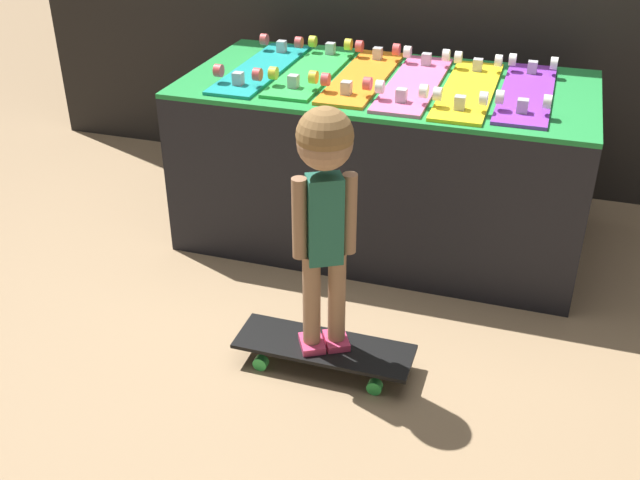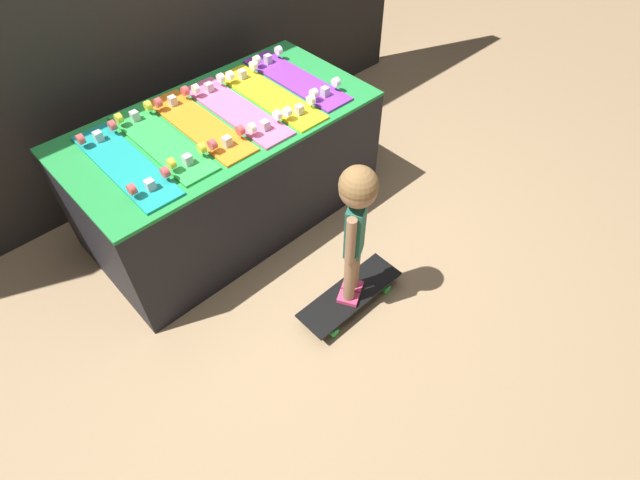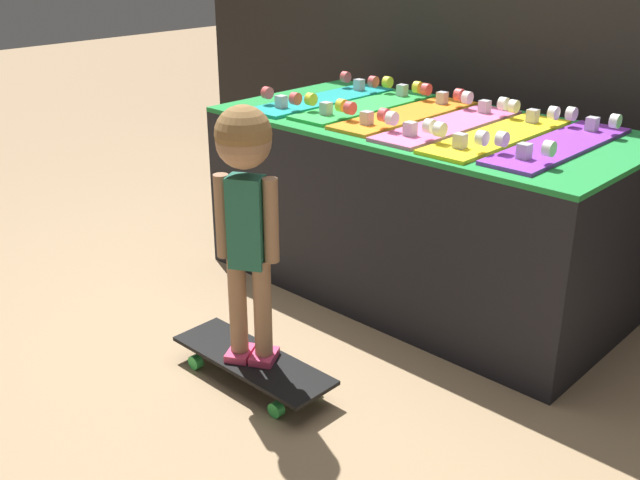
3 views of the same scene
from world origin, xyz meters
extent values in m
plane|color=#9E7F5B|center=(0.00, 0.00, 0.00)|extent=(16.00, 16.00, 0.00)
cube|color=black|center=(0.00, 0.50, 0.35)|extent=(1.72, 0.89, 0.71)
cube|color=#23893D|center=(0.00, 0.50, 0.72)|extent=(1.72, 0.89, 0.02)
cube|color=teal|center=(-0.57, 0.48, 0.74)|extent=(0.20, 0.77, 0.01)
cube|color=#B7B7BC|center=(-0.57, 0.74, 0.77)|extent=(0.04, 0.04, 0.05)
cylinder|color=#D84C4C|center=(-0.48, 0.74, 0.79)|extent=(0.03, 0.05, 0.05)
cylinder|color=#D84C4C|center=(-0.66, 0.74, 0.79)|extent=(0.03, 0.05, 0.05)
cube|color=#B7B7BC|center=(-0.57, 0.23, 0.77)|extent=(0.04, 0.04, 0.05)
cylinder|color=#D84C4C|center=(-0.48, 0.23, 0.79)|extent=(0.03, 0.05, 0.05)
cylinder|color=#D84C4C|center=(-0.66, 0.23, 0.79)|extent=(0.03, 0.05, 0.05)
cube|color=green|center=(-0.34, 0.52, 0.74)|extent=(0.20, 0.77, 0.01)
cube|color=#B7B7BC|center=(-0.34, 0.78, 0.77)|extent=(0.04, 0.04, 0.05)
cylinder|color=yellow|center=(-0.26, 0.78, 0.79)|extent=(0.03, 0.05, 0.05)
cylinder|color=yellow|center=(-0.43, 0.78, 0.79)|extent=(0.03, 0.05, 0.05)
cube|color=#B7B7BC|center=(-0.34, 0.26, 0.77)|extent=(0.04, 0.04, 0.05)
cylinder|color=yellow|center=(-0.26, 0.26, 0.79)|extent=(0.03, 0.05, 0.05)
cylinder|color=yellow|center=(-0.43, 0.26, 0.79)|extent=(0.03, 0.05, 0.05)
cube|color=orange|center=(-0.11, 0.51, 0.74)|extent=(0.20, 0.77, 0.01)
cube|color=#B7B7BC|center=(-0.11, 0.76, 0.77)|extent=(0.04, 0.04, 0.05)
cylinder|color=#D84C4C|center=(-0.03, 0.76, 0.79)|extent=(0.03, 0.05, 0.05)
cylinder|color=#D84C4C|center=(-0.20, 0.76, 0.79)|extent=(0.03, 0.05, 0.05)
cube|color=#B7B7BC|center=(-0.11, 0.25, 0.77)|extent=(0.04, 0.04, 0.05)
cylinder|color=#D84C4C|center=(-0.03, 0.25, 0.79)|extent=(0.03, 0.05, 0.05)
cylinder|color=#D84C4C|center=(-0.20, 0.25, 0.79)|extent=(0.03, 0.05, 0.05)
cube|color=pink|center=(0.11, 0.48, 0.74)|extent=(0.20, 0.77, 0.01)
cube|color=#B7B7BC|center=(0.11, 0.74, 0.77)|extent=(0.04, 0.04, 0.05)
cylinder|color=white|center=(0.20, 0.74, 0.79)|extent=(0.03, 0.05, 0.05)
cylinder|color=white|center=(0.03, 0.74, 0.79)|extent=(0.03, 0.05, 0.05)
cube|color=#B7B7BC|center=(0.11, 0.23, 0.77)|extent=(0.04, 0.04, 0.05)
cylinder|color=white|center=(0.20, 0.23, 0.79)|extent=(0.03, 0.05, 0.05)
cylinder|color=white|center=(0.03, 0.23, 0.79)|extent=(0.03, 0.05, 0.05)
cube|color=yellow|center=(0.34, 0.47, 0.74)|extent=(0.20, 0.77, 0.01)
cube|color=#B7B7BC|center=(0.34, 0.72, 0.77)|extent=(0.04, 0.04, 0.05)
cylinder|color=white|center=(0.43, 0.72, 0.79)|extent=(0.03, 0.05, 0.05)
cylinder|color=white|center=(0.26, 0.72, 0.79)|extent=(0.03, 0.05, 0.05)
cube|color=#B7B7BC|center=(0.34, 0.21, 0.77)|extent=(0.04, 0.04, 0.05)
cylinder|color=white|center=(0.43, 0.21, 0.79)|extent=(0.03, 0.05, 0.05)
cylinder|color=white|center=(0.26, 0.21, 0.79)|extent=(0.03, 0.05, 0.05)
cube|color=purple|center=(0.57, 0.50, 0.74)|extent=(0.20, 0.77, 0.01)
cube|color=#B7B7BC|center=(0.57, 0.76, 0.77)|extent=(0.04, 0.04, 0.05)
cylinder|color=white|center=(0.66, 0.76, 0.79)|extent=(0.03, 0.05, 0.05)
cylinder|color=white|center=(0.48, 0.76, 0.79)|extent=(0.03, 0.05, 0.05)
cube|color=#B7B7BC|center=(0.57, 0.25, 0.77)|extent=(0.04, 0.04, 0.05)
cylinder|color=white|center=(0.66, 0.25, 0.79)|extent=(0.03, 0.05, 0.05)
cylinder|color=white|center=(0.48, 0.25, 0.79)|extent=(0.03, 0.05, 0.05)
cube|color=black|center=(0.04, -0.51, 0.08)|extent=(0.63, 0.20, 0.01)
cube|color=#B7B7BC|center=(0.25, -0.51, 0.05)|extent=(0.04, 0.04, 0.05)
cylinder|color=green|center=(0.25, -0.43, 0.03)|extent=(0.05, 0.03, 0.05)
cylinder|color=green|center=(0.25, -0.60, 0.03)|extent=(0.05, 0.03, 0.05)
cube|color=#B7B7BC|center=(-0.17, -0.51, 0.05)|extent=(0.04, 0.04, 0.05)
cylinder|color=green|center=(-0.17, -0.43, 0.03)|extent=(0.05, 0.03, 0.05)
cylinder|color=green|center=(-0.17, -0.60, 0.03)|extent=(0.05, 0.03, 0.05)
cube|color=#E03D6B|center=(0.08, -0.49, 0.10)|extent=(0.12, 0.13, 0.03)
cylinder|color=#997051|center=(0.08, -0.49, 0.29)|extent=(0.06, 0.06, 0.35)
cube|color=#E03D6B|center=(0.00, -0.54, 0.10)|extent=(0.12, 0.13, 0.03)
cylinder|color=#997051|center=(0.00, -0.54, 0.29)|extent=(0.06, 0.06, 0.35)
cube|color=#236651|center=(0.04, -0.51, 0.59)|extent=(0.14, 0.12, 0.30)
cylinder|color=#997051|center=(0.11, -0.47, 0.60)|extent=(0.05, 0.05, 0.28)
cylinder|color=#997051|center=(-0.03, -0.55, 0.60)|extent=(0.05, 0.05, 0.28)
sphere|color=#997051|center=(0.04, -0.51, 0.86)|extent=(0.17, 0.17, 0.17)
sphere|color=olive|center=(0.04, -0.51, 0.88)|extent=(0.18, 0.18, 0.18)
camera|label=1|loc=(0.67, -2.51, 1.72)|focal=42.00mm
camera|label=2|loc=(-1.19, -1.57, 2.31)|focal=28.00mm
camera|label=3|loc=(1.72, -1.96, 1.45)|focal=42.00mm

